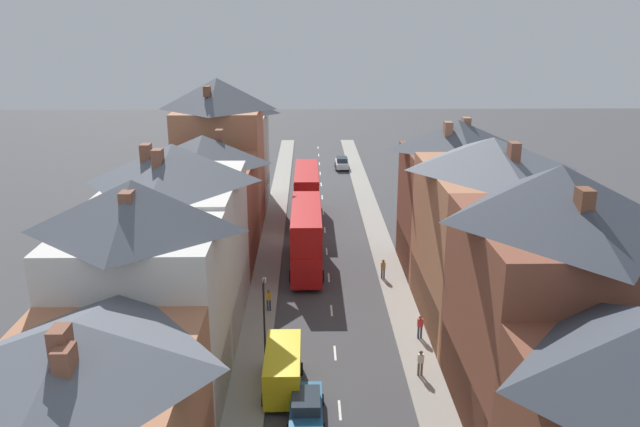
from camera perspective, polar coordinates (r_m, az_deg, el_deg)
The scene contains 15 objects.
pavement_left at distance 58.34m, azimuth -4.47°, elevation -2.75°, with size 2.20×104.00×0.14m, color gray.
pavement_right at distance 58.62m, azimuth 5.55°, elevation -2.68°, with size 2.20×104.00×0.14m, color gray.
centre_line_dashes at distance 56.40m, azimuth 0.61°, elevation -3.48°, with size 0.14×97.80×0.01m.
terrace_row_left at distance 43.32m, azimuth -12.46°, elevation -2.10°, with size 8.00×68.92×14.81m.
terrace_row_right at distance 34.41m, azimuth 19.22°, elevation -7.39°, with size 8.00×47.83×13.57m.
double_decker_bus_lead at distance 64.77m, azimuth -1.24°, elevation 1.89°, with size 2.74×10.80×5.30m.
double_decker_bus_mid_street at distance 51.77m, azimuth -1.26°, elevation -2.10°, with size 2.74×10.80×5.30m.
car_parked_left_a at distance 87.68m, azimuth 2.01°, elevation 4.64°, with size 1.90×4.23×1.67m.
car_parked_right_a at distance 33.84m, azimuth -1.28°, elevation -17.28°, with size 1.90×4.15×1.57m.
delivery_van at distance 36.03m, azimuth -3.41°, elevation -13.93°, with size 2.20×5.20×2.41m.
pedestrian_mid_left at distance 37.62m, azimuth 9.18°, elevation -13.23°, with size 0.36×0.22×1.61m.
pedestrian_mid_right at distance 41.57m, azimuth 9.14°, elevation -10.09°, with size 0.36×0.22×1.61m.
pedestrian_far_left at distance 44.85m, azimuth -4.72°, elevation -7.79°, with size 0.36×0.22×1.61m.
pedestrian_far_right at distance 50.24m, azimuth 5.79°, elevation -4.98°, with size 0.36×0.22×1.61m.
street_lamp at distance 37.32m, azimuth -5.11°, elevation -9.47°, with size 0.20×1.12×5.50m.
Camera 1 is at (-1.61, -16.72, 19.99)m, focal length 35.00 mm.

